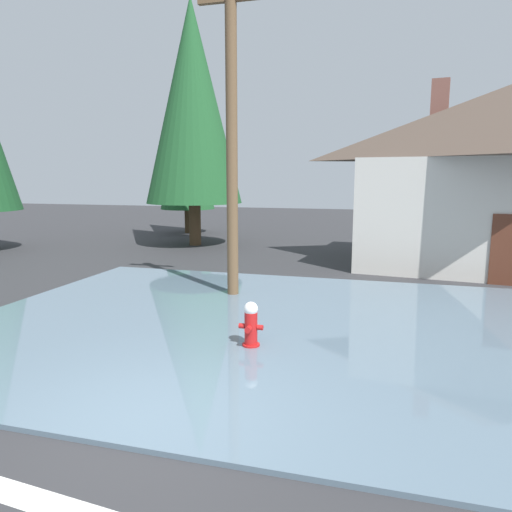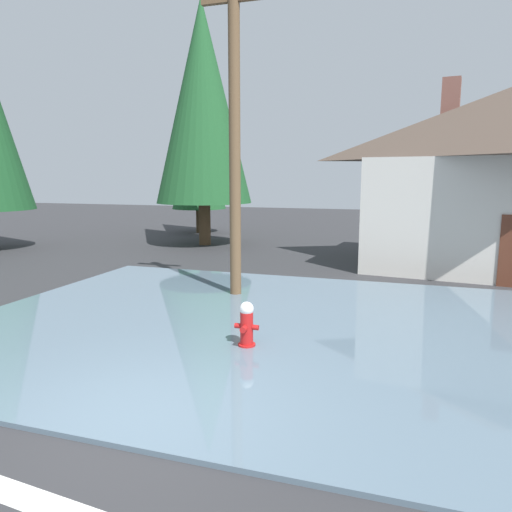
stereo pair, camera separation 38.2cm
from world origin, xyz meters
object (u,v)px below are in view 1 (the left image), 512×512
Objects in this scene: fire_hydrant at (251,326)px; pine_tree_short_left at (192,102)px; utility_pole at (232,135)px; pine_tree_mid_left at (186,153)px; house at (506,175)px.

pine_tree_short_left is at bearing 116.93° from fire_hydrant.
fire_hydrant is at bearing -66.99° from utility_pole.
pine_tree_mid_left is (-8.18, 16.03, 3.82)m from fire_hydrant.
utility_pole is at bearing -61.90° from pine_tree_mid_left.
fire_hydrant is 0.09× the size of house.
fire_hydrant is 11.56m from house.
utility_pole is 9.68m from pine_tree_short_left.
fire_hydrant is 18.40m from pine_tree_mid_left.
utility_pole is 14.21m from pine_tree_mid_left.
pine_tree_short_left reaches higher than pine_tree_mid_left.
fire_hydrant is 0.12× the size of pine_tree_mid_left.
fire_hydrant is 0.11× the size of utility_pole.
pine_tree_short_left reaches higher than fire_hydrant.
fire_hydrant is 5.23m from utility_pole.
utility_pole is at bearing -140.53° from house.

